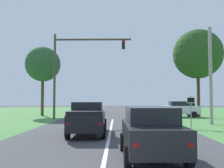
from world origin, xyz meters
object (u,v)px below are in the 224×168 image
Objects in this scene: keep_moving_sign at (191,107)px; utility_pole_right at (211,75)px; traffic_light at (73,63)px; red_suv_near at (151,131)px; extra_tree_1 at (43,64)px; crossing_suv_far at (180,109)px; pickup_truck_lead at (88,118)px; oak_tree_right at (198,54)px.

keep_moving_sign is 0.29× the size of utility_pole_right.
traffic_light is 3.74× the size of keep_moving_sign.
red_suv_near is 0.52× the size of extra_tree_1.
traffic_light reaches higher than keep_moving_sign.
crossing_suv_far is (1.86, 11.09, -0.56)m from keep_moving_sign.
red_suv_near is 25.80m from extra_tree_1.
red_suv_near is 0.55× the size of utility_pole_right.
pickup_truck_lead is (-2.94, 5.91, 0.02)m from red_suv_near.
keep_moving_sign reaches higher than crossing_suv_far.
oak_tree_right reaches higher than keep_moving_sign.
pickup_truck_lead is at bearing -146.42° from utility_pole_right.
oak_tree_right is (8.04, 20.27, 6.22)m from red_suv_near.
red_suv_near is 1.89× the size of keep_moving_sign.
pickup_truck_lead is 17.43m from crossing_suv_far.
keep_moving_sign is at bearing -36.72° from traffic_light.
utility_pole_right is at bearing -31.96° from extra_tree_1.
crossing_suv_far is at bearing -7.14° from extra_tree_1.
utility_pole_right reaches higher than keep_moving_sign.
red_suv_near is at bearing -63.57° from pickup_truck_lead.
traffic_light is at bearing 103.90° from pickup_truck_lead.
pickup_truck_lead is 19.39m from extra_tree_1.
utility_pole_right is (12.30, -4.91, -1.73)m from traffic_light.
oak_tree_right is (3.83, 10.53, 5.68)m from keep_moving_sign.
extra_tree_1 is at bearing 148.04° from utility_pole_right.
keep_moving_sign is (7.14, 3.83, 0.53)m from pickup_truck_lead.
keep_moving_sign is 0.24× the size of oak_tree_right.
oak_tree_right is at bearing 79.75° from utility_pole_right.
extra_tree_1 is (-7.59, 17.00, 5.43)m from pickup_truck_lead.
traffic_light is 1.02× the size of extra_tree_1.
traffic_light reaches higher than red_suv_near.
extra_tree_1 is (-14.74, 13.17, 4.90)m from keep_moving_sign.
crossing_suv_far is 9.16m from utility_pole_right.
extra_tree_1 reaches higher than pickup_truck_lead.
pickup_truck_lead is 8.12m from keep_moving_sign.
crossing_suv_far is (-1.98, 0.56, -6.24)m from oak_tree_right.
red_suv_near is 22.68m from oak_tree_right.
traffic_light is 1.09× the size of utility_pole_right.
extra_tree_1 reaches higher than crossing_suv_far.
extra_tree_1 reaches higher than keep_moving_sign.
keep_moving_sign is 4.29m from utility_pole_right.
pickup_truck_lead is 12.53m from traffic_light.
utility_pole_right reaches higher than red_suv_near.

